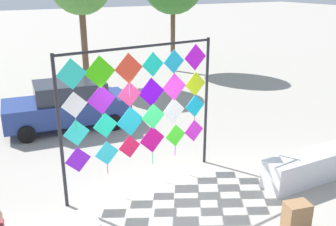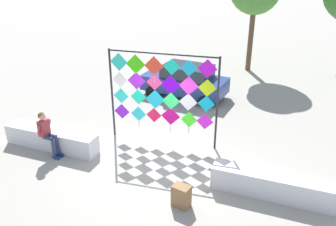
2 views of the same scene
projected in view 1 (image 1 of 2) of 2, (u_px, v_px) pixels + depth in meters
ground at (184, 208)px, 7.85m from camera, size 120.00×120.00×0.00m
plaza_ledge_right at (324, 163)px, 9.02m from camera, size 3.35×0.61×0.67m
kite_display_rack at (141, 102)px, 8.24m from camera, size 3.70×0.43×3.19m
parked_car at (68, 104)px, 11.96m from camera, size 3.93×2.12×1.47m
cardboard_box_large at (296, 218)px, 7.00m from camera, size 0.51×0.41×0.61m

